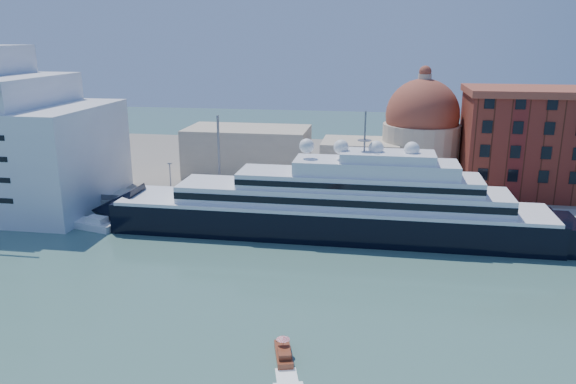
# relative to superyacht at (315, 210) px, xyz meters

# --- Properties ---
(ground) EXTENTS (400.00, 400.00, 0.00)m
(ground) POSITION_rel_superyacht_xyz_m (-1.16, -23.00, -4.70)
(ground) COLOR #3B665D
(ground) RESTS_ON ground
(quay) EXTENTS (180.00, 10.00, 2.50)m
(quay) POSITION_rel_superyacht_xyz_m (-1.16, 11.00, -3.45)
(quay) COLOR gray
(quay) RESTS_ON ground
(land) EXTENTS (260.00, 72.00, 2.00)m
(land) POSITION_rel_superyacht_xyz_m (-1.16, 52.00, -3.70)
(land) COLOR slate
(land) RESTS_ON ground
(quay_fence) EXTENTS (180.00, 0.10, 1.20)m
(quay_fence) POSITION_rel_superyacht_xyz_m (-1.16, 6.50, -1.60)
(quay_fence) COLOR slate
(quay_fence) RESTS_ON quay
(superyacht) EXTENTS (91.07, 12.63, 27.22)m
(superyacht) POSITION_rel_superyacht_xyz_m (0.00, 0.00, 0.00)
(superyacht) COLOR black
(superyacht) RESTS_ON ground
(service_barge) EXTENTS (12.08, 6.53, 2.59)m
(service_barge) POSITION_rel_superyacht_xyz_m (-43.36, -3.65, -3.95)
(service_barge) COLOR white
(service_barge) RESTS_ON ground
(water_taxi) EXTENTS (3.16, 5.68, 2.56)m
(water_taxi) POSITION_rel_superyacht_xyz_m (1.51, -42.44, -4.08)
(water_taxi) COLOR maroon
(water_taxi) RESTS_ON ground
(warehouse) EXTENTS (43.00, 19.00, 23.25)m
(warehouse) POSITION_rel_superyacht_xyz_m (50.84, 29.00, 9.09)
(warehouse) COLOR maroon
(warehouse) RESTS_ON land
(church) EXTENTS (66.00, 18.00, 25.50)m
(church) POSITION_rel_superyacht_xyz_m (5.23, 34.72, 6.21)
(church) COLOR beige
(church) RESTS_ON land
(lamp_posts) EXTENTS (120.80, 2.40, 18.00)m
(lamp_posts) POSITION_rel_superyacht_xyz_m (-13.83, 9.27, 5.14)
(lamp_posts) COLOR slate
(lamp_posts) RESTS_ON quay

